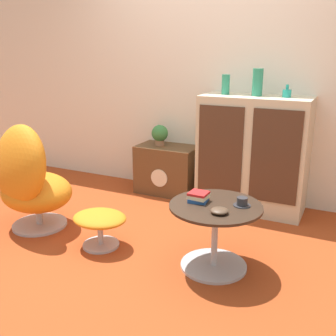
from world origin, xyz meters
The scene contains 14 objects.
ground_plane centered at (0.00, 0.00, 0.00)m, with size 12.00×12.00×0.00m, color #9E3D19.
wall_back centered at (0.00, 1.39, 1.30)m, with size 6.40×0.06×2.60m.
sideboard centered at (0.50, 1.13, 0.54)m, with size 0.98×0.47×1.07m.
tv_console centered at (-0.41, 1.17, 0.25)m, with size 0.62×0.38×0.51m.
egg_chair centered at (-1.05, -0.13, 0.44)m, with size 0.81×0.77×0.93m.
ottoman centered at (-0.34, -0.15, 0.21)m, with size 0.42×0.36×0.28m.
coffee_table centered at (0.56, -0.05, 0.29)m, with size 0.63×0.63×0.47m.
vase_leftmost centered at (0.21, 1.13, 1.16)m, with size 0.07×0.07×0.18m.
vase_inner_left centered at (0.50, 1.13, 1.19)m, with size 0.09×0.09×0.24m.
vase_inner_right centered at (0.76, 1.13, 1.11)m, with size 0.07×0.07×0.11m.
potted_plant centered at (-0.49, 1.17, 0.63)m, with size 0.17×0.17×0.21m.
teacup centered at (0.72, 0.01, 0.49)m, with size 0.12×0.12×0.06m.
book_stack centered at (0.43, -0.05, 0.50)m, with size 0.14×0.13×0.07m.
bowl centered at (0.62, -0.18, 0.49)m, with size 0.12×0.12×0.04m.
Camera 1 is at (1.34, -2.40, 1.46)m, focal length 42.00 mm.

